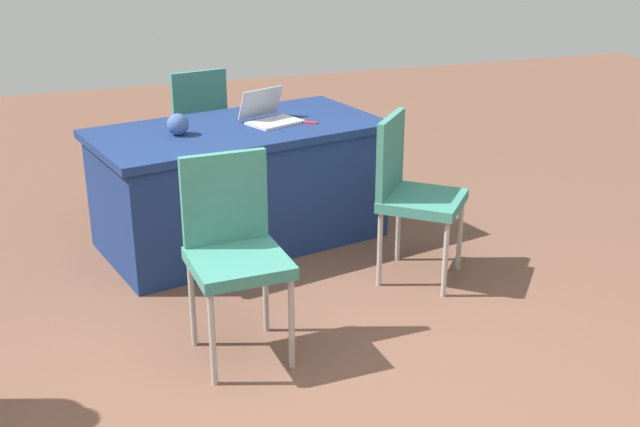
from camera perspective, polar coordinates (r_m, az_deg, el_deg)
table_foreground at (r=5.16m, az=-5.74°, el=2.08°), size 1.94×1.27×0.77m
chair_near_front at (r=4.60m, az=6.49°, el=1.87°), size 0.62×0.62×0.96m
chair_tucked_left at (r=3.80m, az=-6.17°, el=-2.13°), size 0.46×0.46×0.98m
chair_tucked_right at (r=6.07m, az=-8.95°, el=6.42°), size 0.52×0.52×0.95m
laptop_silver at (r=5.12m, az=-3.54°, el=6.93°), size 0.41×0.39×0.21m
yarn_ball at (r=4.89m, az=-10.09°, el=6.27°), size 0.13×0.13×0.13m
scissors_red at (r=5.11m, az=-1.16°, el=6.51°), size 0.17×0.13×0.01m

